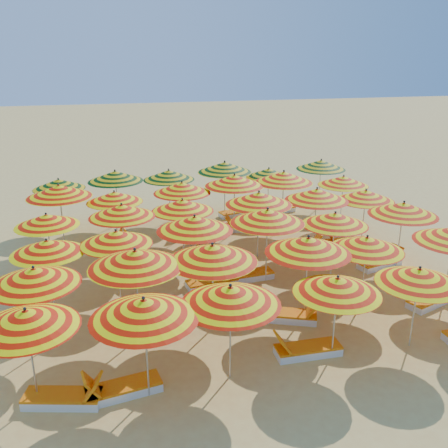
{
  "coord_description": "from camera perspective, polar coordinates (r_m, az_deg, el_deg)",
  "views": [
    {
      "loc": [
        -3.91,
        -15.74,
        7.46
      ],
      "look_at": [
        0.0,
        0.5,
        1.6
      ],
      "focal_mm": 40.0,
      "sensor_mm": 36.0,
      "label": 1
    }
  ],
  "objects": [
    {
      "name": "ground",
      "position": [
        17.85,
        0.38,
        -5.37
      ],
      "size": [
        120.0,
        120.0,
        0.0
      ],
      "primitive_type": "plane",
      "color": "#DABA60",
      "rests_on": "ground"
    },
    {
      "name": "umbrella_0",
      "position": [
        11.48,
        -21.67,
        -10.08
      ],
      "size": [
        2.48,
        2.48,
        2.37
      ],
      "color": "silver",
      "rests_on": "ground"
    },
    {
      "name": "umbrella_1",
      "position": [
        10.93,
        -9.13,
        -9.57
      ],
      "size": [
        2.89,
        2.89,
        2.53
      ],
      "color": "silver",
      "rests_on": "ground"
    },
    {
      "name": "umbrella_2",
      "position": [
        11.43,
        0.74,
        -8.18
      ],
      "size": [
        3.07,
        3.07,
        2.48
      ],
      "color": "silver",
      "rests_on": "ground"
    },
    {
      "name": "umbrella_3",
      "position": [
        12.53,
        12.83,
        -6.87
      ],
      "size": [
        2.67,
        2.67,
        2.31
      ],
      "color": "silver",
      "rests_on": "ground"
    },
    {
      "name": "umbrella_4",
      "position": [
        13.61,
        21.39,
        -5.57
      ],
      "size": [
        2.61,
        2.61,
        2.32
      ],
      "color": "silver",
      "rests_on": "ground"
    },
    {
      "name": "umbrella_6",
      "position": [
        13.32,
        -20.86,
        -5.61
      ],
      "size": [
        3.01,
        3.01,
        2.42
      ],
      "color": "silver",
      "rests_on": "ground"
    },
    {
      "name": "umbrella_7",
      "position": [
        13.15,
        -10.1,
        -3.96
      ],
      "size": [
        2.61,
        2.61,
        2.65
      ],
      "color": "silver",
      "rests_on": "ground"
    },
    {
      "name": "umbrella_8",
      "position": [
        13.39,
        -1.34,
        -3.35
      ],
      "size": [
        3.15,
        3.15,
        2.61
      ],
      "color": "silver",
      "rests_on": "ground"
    },
    {
      "name": "umbrella_9",
      "position": [
        14.17,
        9.6,
        -2.41
      ],
      "size": [
        2.5,
        2.5,
        2.59
      ],
      "color": "silver",
      "rests_on": "ground"
    },
    {
      "name": "umbrella_10",
      "position": [
        15.24,
        16.0,
        -2.18
      ],
      "size": [
        2.82,
        2.82,
        2.35
      ],
      "color": "silver",
      "rests_on": "ground"
    },
    {
      "name": "umbrella_12",
      "position": [
        15.47,
        -19.56,
        -2.49
      ],
      "size": [
        2.42,
        2.42,
        2.28
      ],
      "color": "silver",
      "rests_on": "ground"
    },
    {
      "name": "umbrella_13",
      "position": [
        15.46,
        -12.24,
        -1.54
      ],
      "size": [
        2.23,
        2.23,
        2.35
      ],
      "color": "silver",
      "rests_on": "ground"
    },
    {
      "name": "umbrella_14",
      "position": [
        15.73,
        -3.37,
        0.05
      ],
      "size": [
        2.75,
        2.75,
        2.58
      ],
      "color": "silver",
      "rests_on": "ground"
    },
    {
      "name": "umbrella_15",
      "position": [
        16.35,
        5.0,
        0.88
      ],
      "size": [
        2.49,
        2.49,
        2.62
      ],
      "color": "silver",
      "rests_on": "ground"
    },
    {
      "name": "umbrella_16",
      "position": [
        17.07,
        12.56,
        0.55
      ],
      "size": [
        2.97,
        2.97,
        2.39
      ],
      "color": "silver",
      "rests_on": "ground"
    },
    {
      "name": "umbrella_17",
      "position": [
        18.39,
        19.82,
        1.64
      ],
      "size": [
        2.6,
        2.6,
        2.54
      ],
      "color": "silver",
      "rests_on": "ground"
    },
    {
      "name": "umbrella_18",
      "position": [
        17.86,
        -19.62,
        0.41
      ],
      "size": [
        2.78,
        2.78,
        2.29
      ],
      "color": "silver",
      "rests_on": "ground"
    },
    {
      "name": "umbrella_19",
      "position": [
        17.68,
        -11.61,
        1.48
      ],
      "size": [
        3.03,
        3.03,
        2.46
      ],
      "color": "silver",
      "rests_on": "ground"
    },
    {
      "name": "umbrella_20",
      "position": [
        18.12,
        -4.77,
        2.12
      ],
      "size": [
        2.79,
        2.79,
        2.41
      ],
      "color": "silver",
      "rests_on": "ground"
    },
    {
      "name": "umbrella_21",
      "position": [
        18.29,
        4.0,
        2.92
      ],
      "size": [
        3.12,
        3.12,
        2.62
      ],
      "color": "silver",
      "rests_on": "ground"
    },
    {
      "name": "umbrella_22",
      "position": [
        19.24,
        10.56,
        3.31
      ],
      "size": [
        3.12,
        3.12,
        2.56
      ],
      "color": "silver",
      "rests_on": "ground"
    },
    {
      "name": "umbrella_23",
      "position": [
        20.16,
        15.9,
        3.15
      ],
      "size": [
        2.89,
        2.89,
        2.38
      ],
      "color": "silver",
      "rests_on": "ground"
    },
    {
      "name": "umbrella_24",
      "position": [
        20.17,
        -18.35,
        3.58
      ],
      "size": [
        2.99,
        2.99,
        2.64
      ],
      "color": "silver",
      "rests_on": "ground"
    },
    {
      "name": "umbrella_25",
      "position": [
        19.84,
        -12.41,
        3.03
      ],
      "size": [
        2.46,
        2.46,
        2.32
      ],
      "color": "silver",
      "rests_on": "ground"
    },
    {
      "name": "umbrella_26",
      "position": [
        20.26,
        -4.83,
        4.14
      ],
      "size": [
        2.58,
        2.58,
        2.47
      ],
      "color": "silver",
      "rests_on": "ground"
    },
    {
      "name": "umbrella_27",
      "position": [
        20.75,
        1.2,
        4.99
      ],
      "size": [
        3.19,
        3.19,
        2.64
      ],
      "color": "silver",
      "rests_on": "ground"
    },
    {
      "name": "umbrella_28",
      "position": [
        21.43,
        6.84,
        5.34
      ],
      "size": [
        2.5,
        2.5,
        2.65
      ],
      "color": "silver",
      "rests_on": "ground"
    },
    {
      "name": "umbrella_29",
      "position": [
        22.39,
        13.48,
        4.82
      ],
      "size": [
        2.25,
        2.25,
        2.33
      ],
      "color": "silver",
      "rests_on": "ground"
    },
    {
      "name": "umbrella_30",
      "position": [
        22.42,
        -18.38,
        4.35
      ],
      "size": [
        2.56,
        2.56,
        2.32
      ],
      "color": "silver",
      "rests_on": "ground"
    },
    {
      "name": "umbrella_31",
      "position": [
        22.31,
        -12.32,
        5.36
      ],
      "size": [
        2.84,
        2.84,
        2.55
      ],
      "color": "silver",
      "rests_on": "ground"
    },
    {
      "name": "umbrella_32",
      "position": [
        22.57,
        -6.33,
        5.59
      ],
      "size": [
        2.93,
        2.93,
        2.44
      ],
      "color": "silver",
      "rests_on": "ground"
    },
    {
      "name": "umbrella_33",
      "position": [
        23.09,
        0.08,
        6.52
      ],
      "size": [
        3.12,
        3.12,
        2.66
      ],
      "color": "silver",
      "rests_on": "ground"
    },
    {
      "name": "umbrella_34",
      "position": [
        23.51,
        5.14,
        5.84
      ],
      "size": [
        2.86,
        2.86,
        2.28
      ],
      "color": "silver",
      "rests_on": "ground"
    },
    {
      "name": "umbrella_35",
      "position": [
        24.64,
        11.03,
        6.67
      ],
      "size": [
        2.81,
        2.81,
        2.51
      ],
      "color": "silver",
      "rests_on": "ground"
    },
    {
      "name": "lounger_0",
      "position": [
        12.25,
        -17.74,
        -18.39
      ],
      "size": [
        1.82,
        0.99,
        0.69
      ],
      "rotation": [
        0.0,
        0.0,
        -0.25
      ],
      "color": "white",
      "rests_on": "ground"
    },
    {
      "name": "lounger_1",
      "position": [
        12.19,
        -11.61,
        -17.96
      ],
      "size": [
        1.81,
        0.87,
        0.69
      ],
      "rotation": [
        0.0,
        0.0,
        3.31
      ],
      "color": "white",
      "rests_on": "ground"
    },
    {
      "name": "lounger_2",
      "position": [
        13.42,
        9.38,
        -13.97
      ],
      "size": [
        1.74,
        0.6,
        0.69
      ],
      "rotation": [
        0.0,
        0.0,
        3.13
      ],
      "color": "white",
      "rests_on": "ground"
    },
    {
      "name": "lounger_4",
      "position": [
        14.86,
        7.41,
        -10.31
      ],
      "size": [
        1.82,
        1.2,
        0.69
      ],
      "rotation": [
        0.0,
        0.0,
        -0.39
      ],
      "color": "white",
      "rests_on": "ground"
    },
    {
      "name": "lounger_5",
      "position": [
        16.87,
        22.65,
        -7.96
      ],
      "size": [
        1.83,
        1.14,
        0.69
      ],
      "rotation": [
        0.0,
        0.0,
        0.35
      ],
      "color": "white",
      "rests_on": "ground"
    },
    {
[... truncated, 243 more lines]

